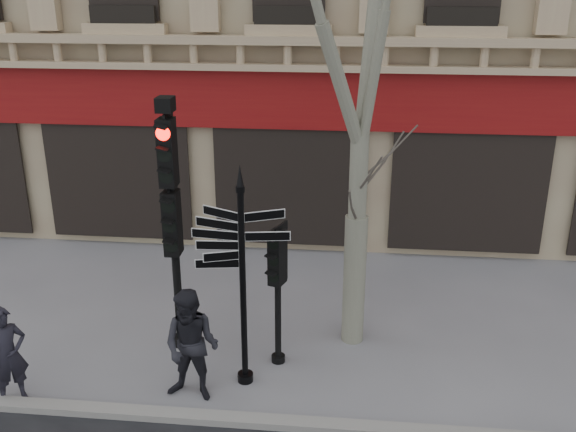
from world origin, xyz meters
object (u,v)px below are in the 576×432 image
traffic_signal_main (171,196)px  pedestrian_a (8,355)px  fingerpost (242,242)px  traffic_signal_secondary (278,272)px  pedestrian_b (192,346)px

traffic_signal_main → pedestrian_a: (-2.13, -1.81, -1.97)m
fingerpost → traffic_signal_secondary: fingerpost is taller
fingerpost → traffic_signal_main: (-1.31, 0.96, 0.34)m
traffic_signal_main → pedestrian_b: bearing=-69.1°
pedestrian_b → pedestrian_a: bearing=-164.1°
fingerpost → pedestrian_b: size_ratio=1.99×
fingerpost → pedestrian_b: 1.75m
fingerpost → pedestrian_a: fingerpost is taller
traffic_signal_secondary → fingerpost: bearing=-107.2°
traffic_signal_secondary → pedestrian_b: (-1.17, -1.10, -0.77)m
pedestrian_a → pedestrian_b: size_ratio=0.87×
traffic_signal_main → pedestrian_b: size_ratio=2.41×
traffic_signal_main → traffic_signal_secondary: bearing=-12.7°
traffic_signal_secondary → pedestrian_a: size_ratio=1.52×
fingerpost → pedestrian_b: (-0.71, -0.49, -1.52)m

